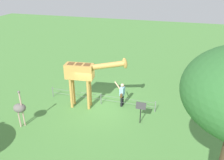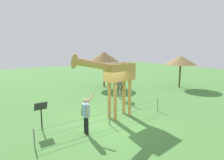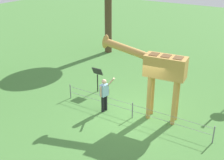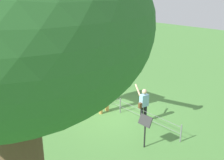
{
  "view_description": "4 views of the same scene",
  "coord_description": "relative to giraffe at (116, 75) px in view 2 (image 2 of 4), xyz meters",
  "views": [
    {
      "loc": [
        4.24,
        -11.99,
        7.79
      ],
      "look_at": [
        0.86,
        -0.22,
        2.01
      ],
      "focal_mm": 36.54,
      "sensor_mm": 36.0,
      "label": 1
    },
    {
      "loc": [
        5.18,
        7.32,
        3.71
      ],
      "look_at": [
        0.14,
        0.55,
        2.28
      ],
      "focal_mm": 30.86,
      "sensor_mm": 36.0,
      "label": 2
    },
    {
      "loc": [
        -5.28,
        10.16,
        6.78
      ],
      "look_at": [
        0.71,
        0.72,
        1.85
      ],
      "focal_mm": 47.38,
      "sensor_mm": 36.0,
      "label": 3
    },
    {
      "loc": [
        8.61,
        -7.96,
        5.77
      ],
      "look_at": [
        -0.01,
        -0.35,
        1.81
      ],
      "focal_mm": 42.7,
      "sensor_mm": 36.0,
      "label": 4
    }
  ],
  "objects": [
    {
      "name": "wire_fence",
      "position": [
        0.81,
        0.58,
        -1.89
      ],
      "size": [
        7.05,
        0.05,
        0.75
      ],
      "color": "slate",
      "rests_on": "ground_plane"
    },
    {
      "name": "zebra",
      "position": [
        -4.89,
        -5.62,
        -1.14
      ],
      "size": [
        1.36,
        1.6,
        1.66
      ],
      "color": "black",
      "rests_on": "ground_plane"
    },
    {
      "name": "ground_plane",
      "position": [
        0.81,
        0.41,
        -2.3
      ],
      "size": [
        60.0,
        60.0,
        0.0
      ],
      "primitive_type": "plane",
      "color": "#4C843D"
    },
    {
      "name": "ostrich",
      "position": [
        -2.64,
        -2.9,
        -1.12
      ],
      "size": [
        0.7,
        0.56,
        2.25
      ],
      "color": "#CC9E93",
      "rests_on": "ground_plane"
    },
    {
      "name": "visitor",
      "position": [
        2.17,
        0.73,
        -1.4
      ],
      "size": [
        0.65,
        0.59,
        1.73
      ],
      "color": "black",
      "rests_on": "ground_plane"
    },
    {
      "name": "info_sign",
      "position": [
        3.61,
        -0.77,
        -1.35
      ],
      "size": [
        0.56,
        0.21,
        1.32
      ],
      "color": "black",
      "rests_on": "ground_plane"
    },
    {
      "name": "shade_hut_near",
      "position": [
        -4.25,
        -7.28,
        0.54
      ],
      "size": [
        2.93,
        2.93,
        3.32
      ],
      "color": "brown",
      "rests_on": "ground_plane"
    },
    {
      "name": "giraffe",
      "position": [
        0.0,
        0.0,
        0.0
      ],
      "size": [
        3.81,
        0.89,
        3.48
      ],
      "color": "#C69347",
      "rests_on": "ground_plane"
    },
    {
      "name": "shade_hut_far",
      "position": [
        -9.76,
        -2.76,
        0.24
      ],
      "size": [
        2.9,
        2.9,
        2.95
      ],
      "color": "brown",
      "rests_on": "ground_plane"
    }
  ]
}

